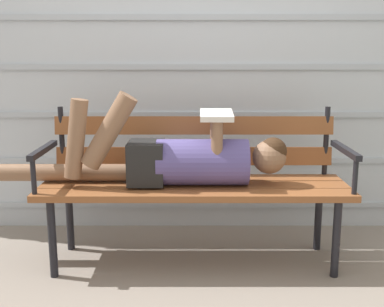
# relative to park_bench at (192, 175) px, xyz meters

# --- Properties ---
(ground_plane) EXTENTS (12.00, 12.00, 0.00)m
(ground_plane) POSITION_rel_park_bench_xyz_m (-0.00, -0.23, -0.51)
(ground_plane) COLOR gray
(house_siding) EXTENTS (4.48, 0.08, 2.54)m
(house_siding) POSITION_rel_park_bench_xyz_m (-0.00, 0.56, 0.76)
(house_siding) COLOR #B2BCC6
(house_siding) RESTS_ON ground
(park_bench) EXTENTS (1.75, 0.50, 0.89)m
(park_bench) POSITION_rel_park_bench_xyz_m (0.00, 0.00, 0.00)
(park_bench) COLOR brown
(park_bench) RESTS_ON ground
(reclining_person) EXTENTS (1.70, 0.26, 0.54)m
(reclining_person) POSITION_rel_park_bench_xyz_m (-0.10, -0.07, 0.12)
(reclining_person) COLOR #514784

